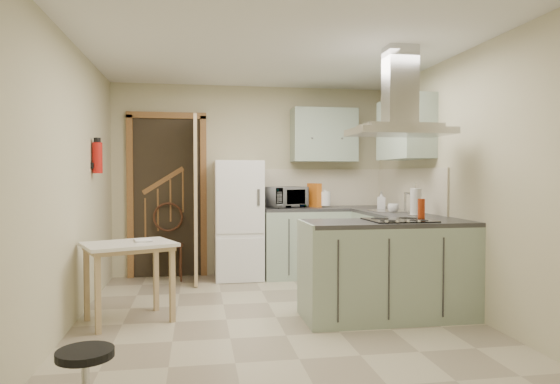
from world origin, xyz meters
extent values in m
plane|color=tan|center=(0.00, 0.00, 0.00)|extent=(4.20, 4.20, 0.00)
plane|color=silver|center=(0.00, 0.00, 2.50)|extent=(4.20, 4.20, 0.00)
plane|color=#BFB894|center=(0.00, 2.10, 1.25)|extent=(3.60, 0.00, 3.60)
plane|color=#BFB894|center=(-1.80, 0.00, 1.25)|extent=(0.00, 4.20, 4.20)
plane|color=#BFB894|center=(1.80, 0.00, 1.25)|extent=(0.00, 4.20, 4.20)
cube|color=brown|center=(-1.10, 2.07, 1.05)|extent=(1.10, 0.12, 2.10)
cube|color=white|center=(-0.20, 1.80, 0.75)|extent=(0.60, 0.60, 1.50)
cube|color=#9EB2A0|center=(0.66, 1.80, 0.45)|extent=(1.08, 0.60, 0.90)
cube|color=#9EB2A0|center=(1.50, 1.12, 0.45)|extent=(0.60, 1.95, 0.90)
cube|color=beige|center=(0.96, 2.09, 1.15)|extent=(1.68, 0.02, 0.50)
cube|color=#9EB2A0|center=(0.95, 1.93, 1.85)|extent=(0.85, 0.35, 0.70)
cube|color=#9EB2A0|center=(1.62, 0.85, 1.85)|extent=(0.35, 0.90, 0.70)
cube|color=#9EB2A0|center=(1.02, -0.18, 0.45)|extent=(1.55, 0.65, 0.90)
cube|color=black|center=(1.12, -0.18, 0.91)|extent=(0.58, 0.50, 0.01)
cube|color=silver|center=(1.12, -0.18, 1.72)|extent=(0.90, 0.55, 0.10)
cube|color=silver|center=(1.50, 0.95, 0.91)|extent=(0.45, 0.40, 0.01)
cylinder|color=#B2140F|center=(-1.74, 0.90, 1.50)|extent=(0.10, 0.10, 0.32)
cube|color=tan|center=(-1.33, 0.09, 0.36)|extent=(0.92, 0.82, 0.71)
cube|color=#4B2A19|center=(-1.09, 1.85, 0.44)|extent=(0.42, 0.42, 0.88)
imported|color=black|center=(0.42, 1.83, 1.03)|extent=(0.57, 0.48, 0.27)
cylinder|color=white|center=(0.94, 1.82, 1.01)|extent=(0.17, 0.17, 0.23)
cube|color=orange|center=(0.80, 1.84, 1.06)|extent=(0.16, 0.22, 0.31)
imported|color=#B5B5C2|center=(1.55, 1.37, 1.01)|extent=(0.13, 0.13, 0.22)
cylinder|color=silver|center=(1.53, 0.34, 1.05)|extent=(0.15, 0.15, 0.29)
imported|color=silver|center=(1.46, 0.78, 0.95)|extent=(0.15, 0.15, 0.10)
cylinder|color=#BC3710|center=(1.41, -0.04, 1.00)|extent=(0.07, 0.07, 0.19)
imported|color=#94313B|center=(-1.28, 0.15, 0.76)|extent=(0.19, 0.24, 0.09)
camera|label=1|loc=(-0.72, -4.54, 1.33)|focal=32.00mm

